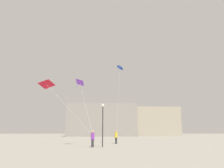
{
  "coord_description": "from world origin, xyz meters",
  "views": [
    {
      "loc": [
        -1.01,
        -5.64,
        1.77
      ],
      "look_at": [
        0.0,
        17.98,
        6.65
      ],
      "focal_mm": 36.49,
      "sensor_mm": 36.0,
      "label": 1
    }
  ],
  "objects_px": {
    "kite_crimson_delta": "(47,85)",
    "lamppost_east": "(103,118)",
    "building_centre_hall": "(154,122)",
    "building_left_hall": "(102,120)",
    "person_in_yellow": "(116,136)",
    "kite_violet_delta": "(80,83)",
    "kite_cobalt_diamond": "(120,68)",
    "person_in_purple": "(93,138)"
  },
  "relations": [
    {
      "from": "kite_crimson_delta",
      "to": "person_in_yellow",
      "type": "bearing_deg",
      "value": 31.56
    },
    {
      "from": "kite_crimson_delta",
      "to": "lamppost_east",
      "type": "xyz_separation_m",
      "value": [
        6.83,
        -1.04,
        -4.03
      ]
    },
    {
      "from": "kite_crimson_delta",
      "to": "building_centre_hall",
      "type": "relative_size",
      "value": 0.43
    },
    {
      "from": "kite_crimson_delta",
      "to": "building_left_hall",
      "type": "relative_size",
      "value": 0.29
    },
    {
      "from": "person_in_purple",
      "to": "kite_cobalt_diamond",
      "type": "height_order",
      "value": "kite_cobalt_diamond"
    },
    {
      "from": "person_in_yellow",
      "to": "kite_violet_delta",
      "type": "distance_m",
      "value": 9.6
    },
    {
      "from": "kite_cobalt_diamond",
      "to": "kite_violet_delta",
      "type": "relative_size",
      "value": 1.53
    },
    {
      "from": "person_in_yellow",
      "to": "lamppost_east",
      "type": "relative_size",
      "value": 0.38
    },
    {
      "from": "building_left_hall",
      "to": "lamppost_east",
      "type": "relative_size",
      "value": 4.77
    },
    {
      "from": "building_centre_hall",
      "to": "lamppost_east",
      "type": "bearing_deg",
      "value": -108.97
    },
    {
      "from": "building_left_hall",
      "to": "kite_crimson_delta",
      "type": "bearing_deg",
      "value": -97.51
    },
    {
      "from": "kite_crimson_delta",
      "to": "kite_cobalt_diamond",
      "type": "relative_size",
      "value": 0.65
    },
    {
      "from": "person_in_yellow",
      "to": "building_centre_hall",
      "type": "xyz_separation_m",
      "value": [
        16.02,
        45.81,
        3.79
      ]
    },
    {
      "from": "person_in_yellow",
      "to": "building_left_hall",
      "type": "height_order",
      "value": "building_left_hall"
    },
    {
      "from": "person_in_yellow",
      "to": "building_left_hall",
      "type": "bearing_deg",
      "value": 41.04
    },
    {
      "from": "person_in_purple",
      "to": "kite_cobalt_diamond",
      "type": "xyz_separation_m",
      "value": [
        3.71,
        7.3,
        10.21
      ]
    },
    {
      "from": "person_in_yellow",
      "to": "building_centre_hall",
      "type": "bearing_deg",
      "value": 19.3
    },
    {
      "from": "kite_cobalt_diamond",
      "to": "kite_violet_delta",
      "type": "height_order",
      "value": "kite_cobalt_diamond"
    },
    {
      "from": "building_left_hall",
      "to": "lamppost_east",
      "type": "height_order",
      "value": "building_left_hall"
    },
    {
      "from": "kite_violet_delta",
      "to": "building_left_hall",
      "type": "distance_m",
      "value": 51.21
    },
    {
      "from": "kite_violet_delta",
      "to": "lamppost_east",
      "type": "height_order",
      "value": "kite_violet_delta"
    },
    {
      "from": "kite_cobalt_diamond",
      "to": "kite_violet_delta",
      "type": "bearing_deg",
      "value": -134.91
    },
    {
      "from": "person_in_yellow",
      "to": "lamppost_east",
      "type": "distance_m",
      "value": 7.07
    },
    {
      "from": "person_in_purple",
      "to": "kite_crimson_delta",
      "type": "bearing_deg",
      "value": -49.44
    },
    {
      "from": "building_left_hall",
      "to": "building_centre_hall",
      "type": "height_order",
      "value": "building_left_hall"
    },
    {
      "from": "lamppost_east",
      "to": "person_in_yellow",
      "type": "bearing_deg",
      "value": 73.32
    },
    {
      "from": "person_in_yellow",
      "to": "kite_crimson_delta",
      "type": "xyz_separation_m",
      "value": [
        -8.76,
        -5.38,
        6.28
      ]
    },
    {
      "from": "lamppost_east",
      "to": "building_centre_hall",
      "type": "bearing_deg",
      "value": 71.03
    },
    {
      "from": "kite_cobalt_diamond",
      "to": "lamppost_east",
      "type": "distance_m",
      "value": 10.8
    },
    {
      "from": "person_in_purple",
      "to": "building_left_hall",
      "type": "bearing_deg",
      "value": -125.99
    },
    {
      "from": "kite_cobalt_diamond",
      "to": "lamppost_east",
      "type": "xyz_separation_m",
      "value": [
        -2.61,
        -6.85,
        -7.93
      ]
    },
    {
      "from": "person_in_purple",
      "to": "building_centre_hall",
      "type": "distance_m",
      "value": 56.14
    },
    {
      "from": "lamppost_east",
      "to": "kite_crimson_delta",
      "type": "bearing_deg",
      "value": 171.32
    },
    {
      "from": "building_left_hall",
      "to": "person_in_purple",
      "type": "bearing_deg",
      "value": -91.14
    },
    {
      "from": "person_in_yellow",
      "to": "kite_cobalt_diamond",
      "type": "distance_m",
      "value": 10.22
    },
    {
      "from": "person_in_yellow",
      "to": "kite_violet_delta",
      "type": "relative_size",
      "value": 0.28
    },
    {
      "from": "building_centre_hall",
      "to": "lamppost_east",
      "type": "distance_m",
      "value": 55.25
    },
    {
      "from": "kite_cobalt_diamond",
      "to": "kite_violet_delta",
      "type": "xyz_separation_m",
      "value": [
        -5.45,
        -5.47,
        -3.56
      ]
    },
    {
      "from": "person_in_yellow",
      "to": "building_left_hall",
      "type": "relative_size",
      "value": 0.08
    },
    {
      "from": "person_in_yellow",
      "to": "building_centre_hall",
      "type": "distance_m",
      "value": 48.68
    },
    {
      "from": "person_in_purple",
      "to": "kite_crimson_delta",
      "type": "xyz_separation_m",
      "value": [
        -5.73,
        1.49,
        6.3
      ]
    },
    {
      "from": "kite_cobalt_diamond",
      "to": "building_left_hall",
      "type": "distance_m",
      "value": 46.06
    }
  ]
}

